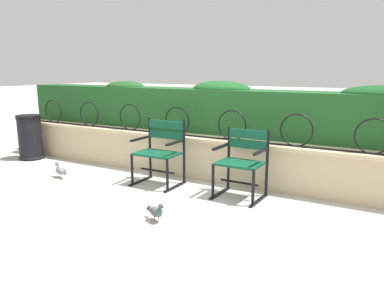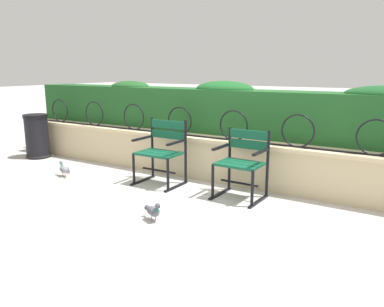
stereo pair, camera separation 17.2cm
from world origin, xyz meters
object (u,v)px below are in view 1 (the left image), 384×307
pigeon_far_side (156,211)px  park_chair_right (242,161)px  pigeon_near_chairs (60,170)px  trash_bin (30,138)px  park_chair_left (160,150)px

pigeon_far_side → park_chair_right: bearing=68.7°
pigeon_near_chairs → pigeon_far_side: 2.26m
pigeon_far_side → pigeon_near_chairs: bearing=163.3°
pigeon_far_side → trash_bin: bearing=160.6°
park_chair_right → trash_bin: bearing=179.1°
park_chair_left → trash_bin: size_ratio=1.14×
park_chair_left → park_chair_right: bearing=2.0°
pigeon_near_chairs → trash_bin: trash_bin is taller
pigeon_near_chairs → pigeon_far_side: bearing=-16.7°
park_chair_right → pigeon_near_chairs: bearing=-168.3°
park_chair_left → pigeon_far_side: 1.41m
park_chair_right → pigeon_far_side: bearing=-111.3°
pigeon_near_chairs → pigeon_far_side: size_ratio=1.03×
pigeon_far_side → trash_bin: (-3.59, 1.26, 0.26)m
park_chair_right → trash_bin: 4.05m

